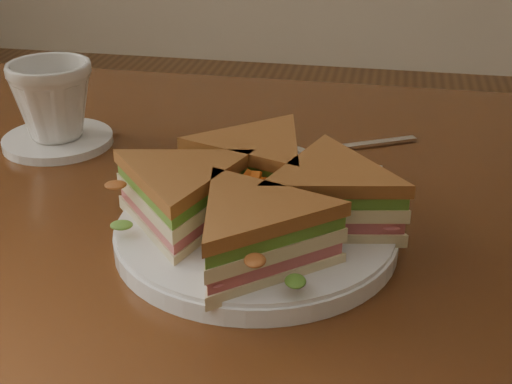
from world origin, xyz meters
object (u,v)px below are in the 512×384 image
at_px(sandwich_wedges, 256,197).
at_px(coffee_cup, 53,100).
at_px(plate, 256,234).
at_px(knife, 276,168).
at_px(saucer, 58,140).
at_px(spoon, 307,151).
at_px(table, 320,295).

bearing_deg(sandwich_wedges, coffee_cup, 146.90).
distance_m(plate, knife, 0.15).
bearing_deg(plate, sandwich_wedges, 180.00).
distance_m(knife, saucer, 0.26).
distance_m(spoon, saucer, 0.29).
xyz_separation_m(plate, knife, (-0.01, 0.15, -0.01)).
bearing_deg(sandwich_wedges, spoon, 84.59).
relative_size(sandwich_wedges, spoon, 1.76).
relative_size(table, plate, 4.81).
xyz_separation_m(sandwich_wedges, knife, (-0.01, 0.15, -0.04)).
xyz_separation_m(sandwich_wedges, coffee_cup, (-0.27, 0.18, 0.01)).
distance_m(plate, spoon, 0.20).
relative_size(plate, sandwich_wedges, 0.85).
bearing_deg(coffee_cup, saucer, -82.39).
relative_size(table, sandwich_wedges, 4.07).
bearing_deg(saucer, table, -17.94).
height_order(sandwich_wedges, coffee_cup, coffee_cup).
height_order(spoon, knife, spoon).
bearing_deg(coffee_cup, knife, 2.65).
xyz_separation_m(knife, coffee_cup, (-0.26, 0.02, 0.05)).
bearing_deg(table, sandwich_wedges, -126.74).
relative_size(sandwich_wedges, coffee_cup, 3.10).
bearing_deg(sandwich_wedges, knife, 92.84).
relative_size(table, knife, 5.59).
xyz_separation_m(plate, coffee_cup, (-0.27, 0.18, 0.05)).
xyz_separation_m(saucer, coffee_cup, (0.00, 0.00, 0.05)).
relative_size(plate, coffee_cup, 2.62).
height_order(table, spoon, spoon).
height_order(spoon, saucer, same).
xyz_separation_m(table, saucer, (-0.32, 0.11, 0.10)).
xyz_separation_m(plate, sandwich_wedges, (-0.00, 0.00, 0.04)).
bearing_deg(spoon, knife, -146.92).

